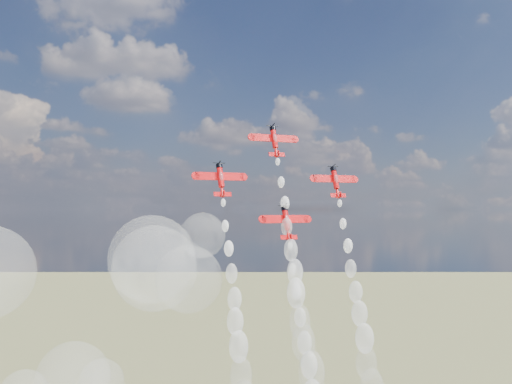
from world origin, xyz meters
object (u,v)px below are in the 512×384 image
Objects in this scene: plane_lead at (274,140)px; plane_slot at (286,222)px; plane_left at (221,179)px; plane_right at (335,181)px.

plane_slot is (0.00, -6.74, -19.09)m from plane_lead.
plane_left is 1.00× the size of plane_right.
plane_left is at bearing 180.00° from plane_right.
plane_right is (14.46, -3.37, -9.54)m from plane_lead.
plane_left is at bearing 166.88° from plane_slot.
plane_left is 17.65m from plane_slot.
plane_lead is 17.65m from plane_right.
plane_lead reaches higher than plane_left.
plane_left is 1.00× the size of plane_slot.
plane_left is at bearing -166.88° from plane_lead.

